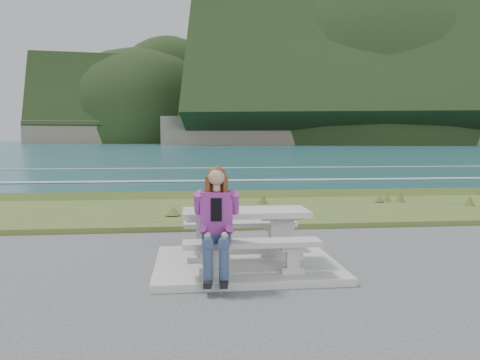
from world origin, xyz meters
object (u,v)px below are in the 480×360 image
Objects in this scene: seated_woman at (216,238)px; bench_landward at (252,248)px; bench_seaward at (240,228)px; picnic_table at (246,221)px.

bench_landward is at bearing 21.13° from seated_woman.
bench_seaward is 1.62m from seated_woman.
picnic_table is at bearing 90.00° from bench_landward.
picnic_table is 1.00× the size of bench_landward.
picnic_table is 0.74m from bench_landward.
picnic_table reaches higher than bench_landward.
bench_landward is 1.00× the size of bench_seaward.
picnic_table is 1.27× the size of seated_woman.
picnic_table is at bearing -90.00° from bench_seaward.
bench_seaward is at bearing 78.09° from seated_woman.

